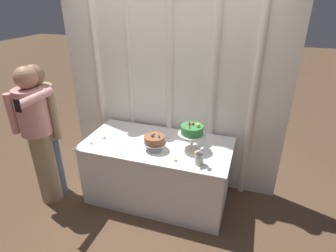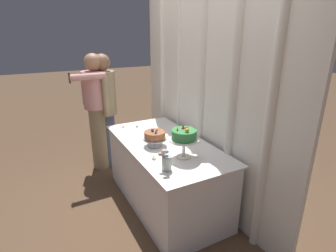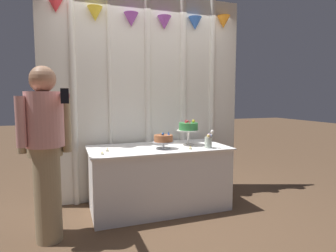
% 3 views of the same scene
% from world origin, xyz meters
% --- Properties ---
extents(ground_plane, '(24.00, 24.00, 0.00)m').
position_xyz_m(ground_plane, '(0.00, 0.00, 0.00)').
color(ground_plane, brown).
extents(draped_curtain, '(2.71, 0.18, 2.71)m').
position_xyz_m(draped_curtain, '(0.03, 0.57, 1.44)').
color(draped_curtain, white).
rests_on(draped_curtain, ground_plane).
extents(cake_table, '(1.66, 0.84, 0.76)m').
position_xyz_m(cake_table, '(0.00, 0.10, 0.38)').
color(cake_table, white).
rests_on(cake_table, ground_plane).
extents(cake_display_nearleft, '(0.25, 0.25, 0.20)m').
position_xyz_m(cake_display_nearleft, '(0.02, -0.03, 0.87)').
color(cake_display_nearleft, '#B2B2B7').
rests_on(cake_display_nearleft, cake_table).
extents(cake_display_nearright, '(0.29, 0.29, 0.33)m').
position_xyz_m(cake_display_nearright, '(0.39, 0.10, 0.98)').
color(cake_display_nearright, silver).
rests_on(cake_display_nearright, cake_table).
extents(flower_vase, '(0.10, 0.11, 0.22)m').
position_xyz_m(flower_vase, '(0.54, -0.17, 0.84)').
color(flower_vase, '#B2C1B2').
rests_on(flower_vase, cake_table).
extents(tealight_far_left, '(0.04, 0.04, 0.03)m').
position_xyz_m(tealight_far_left, '(-0.70, -0.14, 0.77)').
color(tealight_far_left, beige).
rests_on(tealight_far_left, cake_table).
extents(tealight_near_left, '(0.04, 0.04, 0.04)m').
position_xyz_m(tealight_near_left, '(-0.62, 0.02, 0.77)').
color(tealight_near_left, beige).
rests_on(tealight_near_left, cake_table).
extents(tealight_near_right, '(0.04, 0.04, 0.04)m').
position_xyz_m(tealight_near_right, '(0.30, -0.18, 0.77)').
color(tealight_near_right, beige).
rests_on(tealight_near_right, cake_table).
extents(guest_man_dark_suit, '(0.48, 0.36, 1.63)m').
position_xyz_m(guest_man_dark_suit, '(-1.24, -0.21, 0.90)').
color(guest_man_dark_suit, '#4C5675').
rests_on(guest_man_dark_suit, ground_plane).
extents(guest_girl_blue_dress, '(0.46, 0.57, 1.64)m').
position_xyz_m(guest_girl_blue_dress, '(-1.23, -0.34, 0.91)').
color(guest_girl_blue_dress, '#9E8966').
rests_on(guest_girl_blue_dress, ground_plane).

